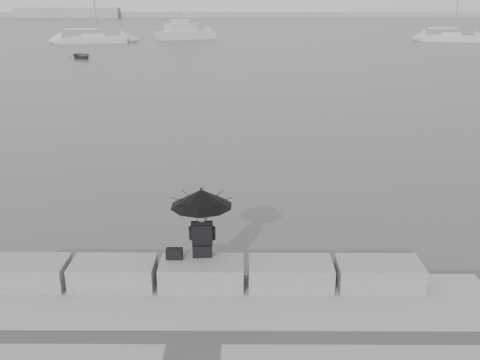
{
  "coord_description": "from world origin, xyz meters",
  "views": [
    {
      "loc": [
        0.78,
        -9.57,
        5.79
      ],
      "look_at": [
        0.72,
        3.0,
        1.47
      ],
      "focal_mm": 40.0,
      "sensor_mm": 36.0,
      "label": 1
    }
  ],
  "objects_px": {
    "motor_cruiser": "(186,33)",
    "dinghy": "(82,56)",
    "sailboat_left": "(93,39)",
    "sailboat_right": "(450,37)",
    "seated_person": "(201,206)"
  },
  "relations": [
    {
      "from": "seated_person",
      "to": "sailboat_left",
      "type": "distance_m",
      "value": 65.91
    },
    {
      "from": "seated_person",
      "to": "motor_cruiser",
      "type": "distance_m",
      "value": 70.37
    },
    {
      "from": "dinghy",
      "to": "sailboat_right",
      "type": "bearing_deg",
      "value": -12.41
    },
    {
      "from": "dinghy",
      "to": "seated_person",
      "type": "bearing_deg",
      "value": -109.37
    },
    {
      "from": "sailboat_left",
      "to": "sailboat_right",
      "type": "xyz_separation_m",
      "value": [
        48.04,
        2.89,
        0.01
      ]
    },
    {
      "from": "sailboat_left",
      "to": "motor_cruiser",
      "type": "bearing_deg",
      "value": 15.0
    },
    {
      "from": "seated_person",
      "to": "sailboat_right",
      "type": "bearing_deg",
      "value": 62.83
    },
    {
      "from": "sailboat_left",
      "to": "sailboat_right",
      "type": "height_order",
      "value": "same"
    },
    {
      "from": "sailboat_right",
      "to": "motor_cruiser",
      "type": "height_order",
      "value": "sailboat_right"
    },
    {
      "from": "motor_cruiser",
      "to": "sailboat_left",
      "type": "bearing_deg",
      "value": -177.55
    },
    {
      "from": "sailboat_left",
      "to": "motor_cruiser",
      "type": "distance_m",
      "value": 13.47
    },
    {
      "from": "sailboat_left",
      "to": "motor_cruiser",
      "type": "relative_size",
      "value": 1.47
    },
    {
      "from": "motor_cruiser",
      "to": "dinghy",
      "type": "distance_m",
      "value": 26.59
    },
    {
      "from": "sailboat_right",
      "to": "dinghy",
      "type": "height_order",
      "value": "sailboat_right"
    },
    {
      "from": "seated_person",
      "to": "sailboat_left",
      "type": "height_order",
      "value": "sailboat_left"
    }
  ]
}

